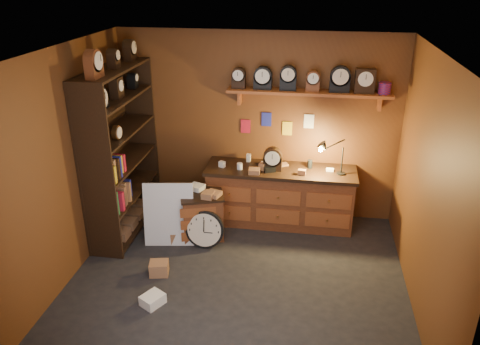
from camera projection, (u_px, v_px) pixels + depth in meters
name	position (u px, v px, depth m)	size (l,w,h in m)	color
floor	(238.00, 279.00, 5.66)	(4.00, 4.00, 0.00)	black
room_shell	(243.00, 143.00, 5.06)	(4.02, 3.62, 2.71)	brown
shelving_unit	(118.00, 146.00, 6.30)	(0.47, 1.60, 2.58)	black
workbench	(280.00, 193.00, 6.75)	(2.12, 0.66, 1.36)	brown
low_cabinet	(202.00, 213.00, 6.43)	(0.70, 0.64, 0.74)	brown
big_round_clock	(205.00, 229.00, 6.23)	(0.52, 0.17, 0.52)	black
white_panel	(171.00, 242.00, 6.42)	(0.67, 0.03, 0.89)	silver
mini_fridge	(179.00, 212.00, 6.73)	(0.51, 0.52, 0.46)	silver
floor_box_a	(178.00, 235.00, 6.44)	(0.25, 0.21, 0.15)	#986542
floor_box_b	(153.00, 300.00, 5.22)	(0.20, 0.24, 0.12)	white
floor_box_c	(159.00, 268.00, 5.73)	(0.22, 0.19, 0.17)	#986542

